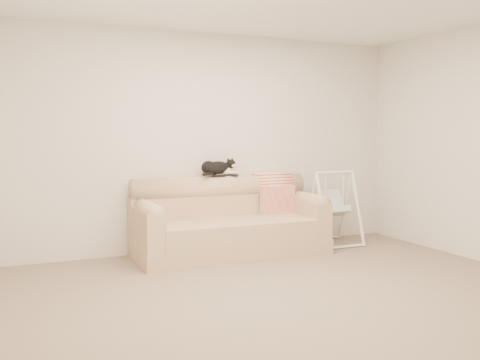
{
  "coord_description": "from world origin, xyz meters",
  "views": [
    {
      "loc": [
        -2.26,
        -4.08,
        1.41
      ],
      "look_at": [
        0.09,
        1.27,
        0.9
      ],
      "focal_mm": 40.0,
      "sensor_mm": 36.0,
      "label": 1
    }
  ],
  "objects_px": {
    "remote_b": "(231,175)",
    "baby_swing": "(334,207)",
    "sofa": "(228,224)",
    "remote_a": "(219,175)",
    "tuxedo_cat": "(217,168)"
  },
  "relations": [
    {
      "from": "baby_swing",
      "to": "remote_a",
      "type": "bearing_deg",
      "value": 171.33
    },
    {
      "from": "remote_a",
      "to": "sofa",
      "type": "bearing_deg",
      "value": -82.84
    },
    {
      "from": "baby_swing",
      "to": "tuxedo_cat",
      "type": "bearing_deg",
      "value": 170.71
    },
    {
      "from": "remote_a",
      "to": "baby_swing",
      "type": "bearing_deg",
      "value": -8.67
    },
    {
      "from": "sofa",
      "to": "remote_a",
      "type": "xyz_separation_m",
      "value": [
        -0.03,
        0.22,
        0.56
      ]
    },
    {
      "from": "sofa",
      "to": "baby_swing",
      "type": "distance_m",
      "value": 1.45
    },
    {
      "from": "sofa",
      "to": "remote_b",
      "type": "bearing_deg",
      "value": 59.75
    },
    {
      "from": "remote_a",
      "to": "tuxedo_cat",
      "type": "xyz_separation_m",
      "value": [
        -0.01,
        0.02,
        0.09
      ]
    },
    {
      "from": "remote_a",
      "to": "baby_swing",
      "type": "distance_m",
      "value": 1.56
    },
    {
      "from": "sofa",
      "to": "remote_a",
      "type": "height_order",
      "value": "remote_a"
    },
    {
      "from": "remote_b",
      "to": "baby_swing",
      "type": "bearing_deg",
      "value": -10.35
    },
    {
      "from": "sofa",
      "to": "baby_swing",
      "type": "bearing_deg",
      "value": -0.29
    },
    {
      "from": "remote_b",
      "to": "tuxedo_cat",
      "type": "bearing_deg",
      "value": 178.7
    },
    {
      "from": "remote_b",
      "to": "baby_swing",
      "type": "height_order",
      "value": "baby_swing"
    },
    {
      "from": "remote_b",
      "to": "tuxedo_cat",
      "type": "distance_m",
      "value": 0.2
    }
  ]
}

